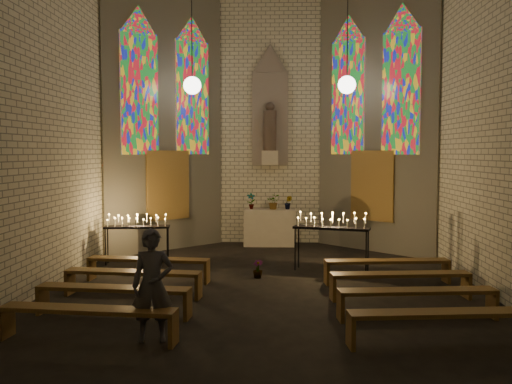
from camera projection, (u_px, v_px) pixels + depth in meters
floor at (266, 295)px, 10.19m from camera, size 12.00×12.00×0.00m
room at (269, 102)px, 13.29m from camera, size 8.22×12.43×7.00m
altar at (270, 227)px, 15.59m from camera, size 1.40×0.60×1.00m
flower_vase_left at (251, 201)px, 15.61m from camera, size 0.25×0.19×0.44m
flower_vase_center at (274, 202)px, 15.53m from camera, size 0.38×0.33×0.41m
flower_vase_right at (288, 202)px, 15.52m from camera, size 0.22×0.19×0.38m
aisle_flower_pot at (258, 269)px, 11.59m from camera, size 0.26×0.26×0.36m
votive_stand_left at (137, 223)px, 13.02m from camera, size 1.51×0.51×1.08m
votive_stand_right at (332, 224)px, 12.19m from camera, size 1.67×0.83×1.19m
pew_left_0 at (148, 262)px, 11.27m from camera, size 2.45×0.58×0.47m
pew_right_0 at (387, 264)px, 11.10m from camera, size 2.45×0.58×0.47m
pew_left_1 at (133, 275)px, 10.07m from camera, size 2.45×0.58×0.47m
pew_right_1 at (400, 278)px, 9.90m from camera, size 2.45×0.58×0.47m
pew_left_2 at (114, 292)px, 8.88m from camera, size 2.45×0.58×0.47m
pew_right_2 at (417, 295)px, 8.70m from camera, size 2.45×0.58×0.47m
pew_left_3 at (88, 314)px, 7.68m from camera, size 2.45×0.58×0.47m
pew_right_3 at (440, 318)px, 7.51m from camera, size 2.45×0.58×0.47m
visitor at (153, 285)px, 7.69m from camera, size 0.60×0.43×1.53m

